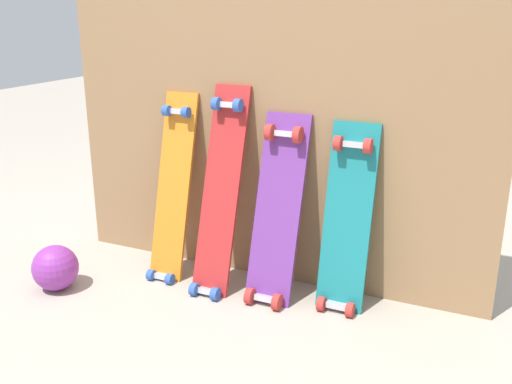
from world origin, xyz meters
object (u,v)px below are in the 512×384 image
skateboard_orange (173,195)px  rubber_ball (55,268)px  skateboard_purple (276,217)px  skateboard_red (220,199)px  skateboard_teal (346,226)px

skateboard_orange → rubber_ball: skateboard_orange is taller
skateboard_orange → rubber_ball: bearing=-135.3°
skateboard_orange → skateboard_purple: (0.52, -0.01, -0.02)m
skateboard_red → skateboard_purple: 0.26m
skateboard_red → skateboard_purple: (0.26, 0.02, -0.05)m
skateboard_purple → skateboard_red: bearing=-176.6°
skateboard_red → skateboard_purple: skateboard_red is taller
skateboard_orange → skateboard_purple: 0.52m
skateboard_orange → skateboard_red: 0.26m
skateboard_orange → skateboard_teal: size_ratio=1.09×
skateboard_red → skateboard_purple: size_ratio=1.13×
skateboard_red → skateboard_teal: size_ratio=1.15×
skateboard_orange → skateboard_red: bearing=-5.6°
skateboard_orange → skateboard_teal: bearing=2.2°
rubber_ball → skateboard_red: bearing=28.8°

